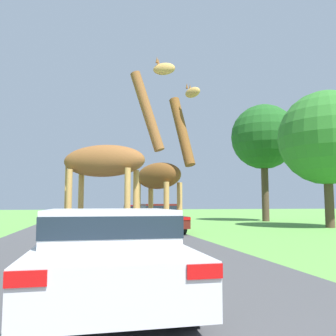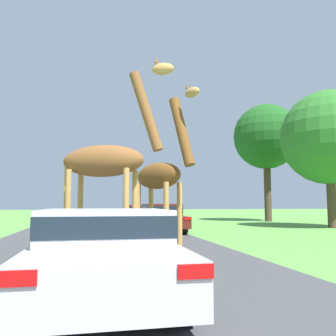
# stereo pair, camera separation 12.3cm
# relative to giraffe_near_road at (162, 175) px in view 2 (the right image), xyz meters

# --- Properties ---
(road) EXTENTS (7.79, 120.00, 0.00)m
(road) POSITION_rel_giraffe_near_road_xyz_m (-1.83, 18.97, -2.29)
(road) COLOR #424244
(road) RESTS_ON ground
(giraffe_near_road) EXTENTS (1.81, 2.66, 4.96)m
(giraffe_near_road) POSITION_rel_giraffe_near_road_xyz_m (0.00, 0.00, 0.00)
(giraffe_near_road) COLOR tan
(giraffe_near_road) RESTS_ON ground
(giraffe_companion) EXTENTS (2.87, 1.72, 5.03)m
(giraffe_companion) POSITION_rel_giraffe_near_road_xyz_m (-1.77, -1.99, 0.15)
(giraffe_companion) COLOR tan
(giraffe_companion) RESTS_ON ground
(car_lead_maroon) EXTENTS (1.94, 4.10, 1.30)m
(car_lead_maroon) POSITION_rel_giraffe_near_road_xyz_m (-1.90, -5.66, -1.60)
(car_lead_maroon) COLOR silver
(car_lead_maroon) RESTS_ON ground
(car_queue_right) EXTENTS (1.88, 4.29, 1.36)m
(car_queue_right) POSITION_rel_giraffe_near_road_xyz_m (1.13, 6.16, -1.57)
(car_queue_right) COLOR #561914
(car_queue_right) RESTS_ON ground
(car_queue_left) EXTENTS (1.99, 4.70, 1.27)m
(car_queue_left) POSITION_rel_giraffe_near_road_xyz_m (0.90, 12.53, -1.61)
(car_queue_left) COLOR maroon
(car_queue_left) RESTS_ON ground
(tree_left_edge) EXTENTS (5.49, 5.49, 7.96)m
(tree_left_edge) POSITION_rel_giraffe_near_road_xyz_m (11.20, 7.07, 2.90)
(tree_left_edge) COLOR #4C3828
(tree_left_edge) RESTS_ON ground
(tree_right_cluster) EXTENTS (5.12, 5.12, 9.20)m
(tree_right_cluster) POSITION_rel_giraffe_near_road_xyz_m (11.10, 14.56, 4.29)
(tree_right_cluster) COLOR #4C3828
(tree_right_cluster) RESTS_ON ground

